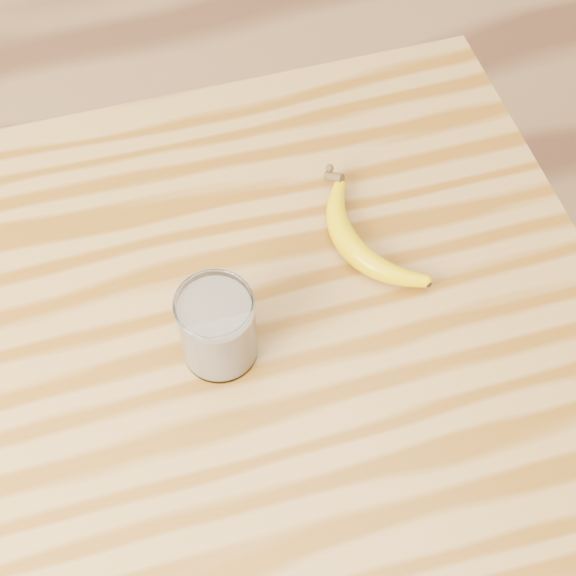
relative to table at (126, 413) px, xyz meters
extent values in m
plane|color=#9C7146|center=(0.00, 0.00, -0.77)|extent=(4.00, 4.00, 0.00)
cube|color=olive|center=(0.00, 0.00, 0.11)|extent=(1.20, 0.80, 0.04)
cylinder|color=brown|center=(0.54, 0.34, -0.34)|extent=(0.06, 0.06, 0.86)
cylinder|color=white|center=(0.13, -0.01, 0.18)|extent=(0.09, 0.09, 0.11)
torus|color=white|center=(0.13, -0.01, 0.24)|extent=(0.09, 0.09, 0.00)
cylinder|color=beige|center=(0.13, -0.01, 0.18)|extent=(0.08, 0.08, 0.09)
camera|label=1|loc=(0.09, -0.44, 0.95)|focal=50.00mm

